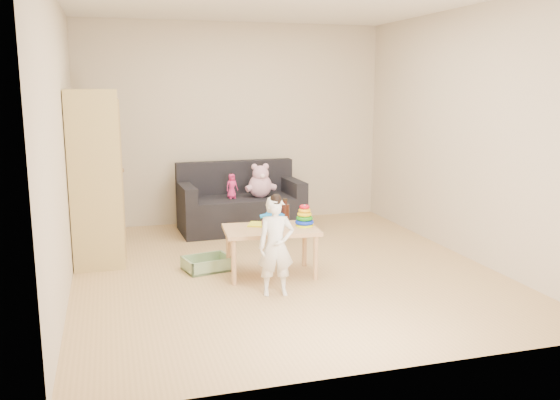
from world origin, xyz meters
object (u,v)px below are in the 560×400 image
object	(u,v)px
play_table	(271,251)
sofa	(241,214)
wardrobe	(96,176)
toddler	(276,248)

from	to	relation	value
play_table	sofa	bearing A→B (deg)	86.42
wardrobe	play_table	size ratio (longest dim) A/B	1.99
play_table	toddler	bearing A→B (deg)	-100.69
wardrobe	play_table	distance (m)	2.01
wardrobe	play_table	xyz separation A→B (m)	(1.59, -1.05, -0.65)
sofa	toddler	bearing A→B (deg)	-97.33
wardrobe	toddler	distance (m)	2.22
sofa	play_table	bearing A→B (deg)	-95.69
wardrobe	sofa	distance (m)	1.99
play_table	toddler	world-z (taller)	toddler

